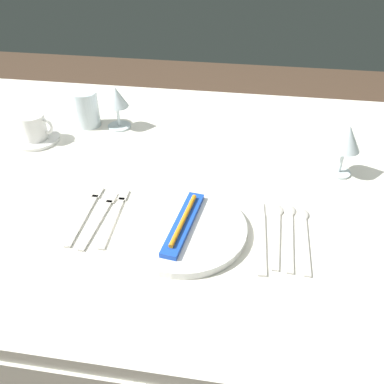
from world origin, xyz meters
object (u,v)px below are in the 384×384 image
at_px(dinner_plate, 184,229).
at_px(toothbrush_package, 183,223).
at_px(wine_glass_centre, 116,100).
at_px(spoon_tea, 304,231).
at_px(spoon_soup, 277,227).
at_px(coffee_cup_left, 34,127).
at_px(fork_outer, 115,215).
at_px(spoon_dessert, 290,228).
at_px(drink_tumbler, 87,111).
at_px(wine_glass_left, 347,140).
at_px(dinner_knife, 261,237).
at_px(fork_salad, 87,212).
at_px(fork_inner, 101,217).

bearing_deg(dinner_plate, toothbrush_package, 104.04).
bearing_deg(wine_glass_centre, dinner_plate, -57.86).
bearing_deg(spoon_tea, spoon_soup, 174.72).
xyz_separation_m(dinner_plate, coffee_cup_left, (-0.50, 0.33, 0.04)).
bearing_deg(spoon_soup, fork_outer, -177.84).
xyz_separation_m(dinner_plate, spoon_dessert, (0.23, 0.05, -0.01)).
bearing_deg(drink_tumbler, spoon_tea, -32.48).
xyz_separation_m(fork_outer, coffee_cup_left, (-0.34, 0.30, 0.04)).
relative_size(spoon_dessert, wine_glass_left, 1.55).
distance_m(dinner_plate, drink_tumbler, 0.59).
bearing_deg(wine_glass_left, spoon_soup, -123.86).
xyz_separation_m(dinner_knife, drink_tumbler, (-0.55, 0.44, 0.05)).
xyz_separation_m(spoon_soup, coffee_cup_left, (-0.70, 0.28, 0.04)).
height_order(toothbrush_package, drink_tumbler, drink_tumbler).
distance_m(coffee_cup_left, drink_tumbler, 0.17).
relative_size(fork_salad, wine_glass_left, 1.50).
xyz_separation_m(fork_salad, coffee_cup_left, (-0.27, 0.30, 0.04)).
bearing_deg(drink_tumbler, spoon_dessert, -33.33).
bearing_deg(dinner_plate, spoon_soup, 12.43).
xyz_separation_m(spoon_tea, coffee_cup_left, (-0.76, 0.29, 0.04)).
distance_m(wine_glass_centre, wine_glass_left, 0.67).
bearing_deg(spoon_soup, fork_inner, -176.24).
relative_size(dinner_plate, spoon_dessert, 1.27).
height_order(dinner_plate, fork_inner, dinner_plate).
height_order(coffee_cup_left, wine_glass_centre, wine_glass_centre).
xyz_separation_m(fork_salad, wine_glass_left, (0.60, 0.26, 0.10)).
height_order(spoon_soup, wine_glass_left, wine_glass_left).
bearing_deg(spoon_dessert, spoon_soup, -177.46).
bearing_deg(spoon_tea, dinner_knife, -159.53).
distance_m(dinner_plate, fork_inner, 0.20).
height_order(dinner_plate, coffee_cup_left, coffee_cup_left).
xyz_separation_m(fork_inner, fork_salad, (-0.04, 0.01, 0.00)).
xyz_separation_m(toothbrush_package, spoon_dessert, (0.23, 0.05, -0.02)).
distance_m(dinner_plate, fork_salad, 0.23).
bearing_deg(dinner_plate, dinner_knife, 1.64).
height_order(spoon_dessert, wine_glass_centre, wine_glass_centre).
height_order(dinner_plate, wine_glass_left, wine_glass_left).
distance_m(fork_inner, fork_salad, 0.04).
xyz_separation_m(dinner_plate, spoon_soup, (0.20, 0.04, -0.01)).
xyz_separation_m(dinner_plate, spoon_tea, (0.26, 0.04, -0.01)).
bearing_deg(toothbrush_package, fork_inner, 174.61).
bearing_deg(fork_outer, coffee_cup_left, 138.40).
relative_size(toothbrush_package, spoon_tea, 1.01).
bearing_deg(wine_glass_left, fork_salad, -156.62).
relative_size(toothbrush_package, dinner_knife, 0.93).
bearing_deg(wine_glass_centre, spoon_tea, -37.11).
bearing_deg(drink_tumbler, spoon_soup, -34.65).
height_order(spoon_soup, spoon_tea, same).
distance_m(fork_salad, drink_tumbler, 0.45).
bearing_deg(spoon_tea, fork_inner, -177.40).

